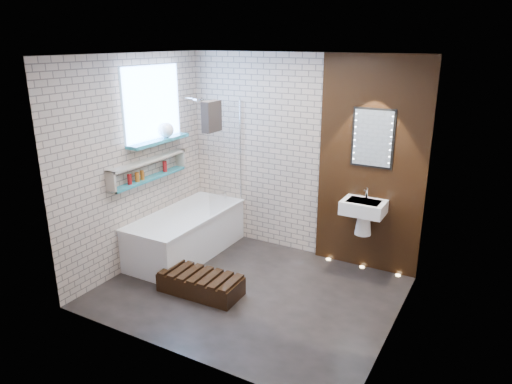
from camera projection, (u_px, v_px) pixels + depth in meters
The scene contains 15 objects.
ground at pixel (250, 291), 5.38m from camera, with size 3.20×3.20×0.00m, color black.
room_shell at pixel (249, 182), 4.98m from camera, with size 3.24×3.20×2.60m.
walnut_panel at pixel (371, 167), 5.60m from camera, with size 1.30×0.06×2.60m, color black.
clerestory_window at pixel (153, 111), 5.81m from camera, with size 0.18×1.00×0.94m.
display_niche at pixel (149, 170), 5.85m from camera, with size 0.14×1.30×0.26m.
bathtub at pixel (187, 233), 6.24m from camera, with size 0.79×1.74×0.70m.
bath_screen at pixel (225, 157), 6.13m from camera, with size 0.01×0.78×1.40m, color white.
towel at pixel (212, 116), 5.71m from camera, with size 0.11×0.29×0.38m, color black.
shower_head at pixel (199, 99), 6.16m from camera, with size 0.18×0.18×0.02m, color silver.
washbasin at pixel (363, 212), 5.59m from camera, with size 0.50×0.36×0.58m.
led_mirror at pixel (373, 138), 5.46m from camera, with size 0.50×0.02×0.70m.
walnut_step at pixel (201, 284), 5.32m from camera, with size 0.94×0.42×0.21m, color black.
niche_bottles at pixel (145, 174), 5.80m from camera, with size 0.06×0.70×0.14m.
sill_vases at pixel (166, 130), 5.98m from camera, with size 0.19×0.19×0.19m.
floor_uplights at pixel (362, 267), 5.94m from camera, with size 0.96×0.06×0.01m.
Camera 1 is at (2.39, -4.13, 2.75)m, focal length 33.00 mm.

